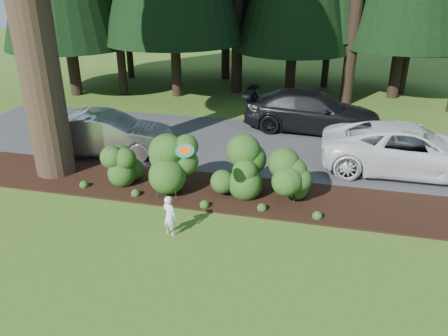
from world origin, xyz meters
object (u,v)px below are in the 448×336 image
object	(u,v)px
car_white_suv	(410,149)
car_dark_suv	(313,111)
car_silver_wagon	(106,134)
child	(169,216)
frisbee	(185,151)

from	to	relation	value
car_white_suv	car_dark_suv	world-z (taller)	car_dark_suv
car_silver_wagon	child	bearing A→B (deg)	-148.48
car_white_suv	frisbee	size ratio (longest dim) A/B	11.85
car_white_suv	car_dark_suv	distance (m)	4.92
car_dark_suv	child	size ratio (longest dim) A/B	5.20
car_dark_suv	frisbee	distance (m)	9.38
car_silver_wagon	frisbee	distance (m)	6.44
car_dark_suv	car_silver_wagon	bearing A→B (deg)	124.60
car_silver_wagon	frisbee	bearing A→B (deg)	-144.36
car_white_suv	car_dark_suv	bearing A→B (deg)	42.54
car_white_suv	car_silver_wagon	bearing A→B (deg)	94.41
car_dark_suv	child	distance (m)	9.62
car_white_suv	child	bearing A→B (deg)	130.00
car_dark_suv	frisbee	xyz separation A→B (m)	(-2.68, -8.88, 1.40)
car_silver_wagon	car_white_suv	xyz separation A→B (m)	(10.56, 0.94, 0.02)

